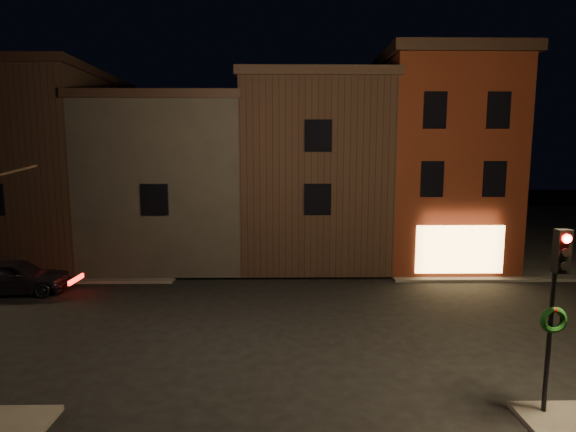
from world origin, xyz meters
name	(u,v)px	position (x,y,z in m)	size (l,w,h in m)	color
ground	(285,325)	(0.00, 0.00, 0.00)	(120.00, 120.00, 0.00)	black
sidewalk_far_right	(537,228)	(20.00, 20.00, 0.06)	(30.00, 30.00, 0.12)	#2D2B28
sidewalk_far_left	(24,229)	(-20.00, 20.00, 0.06)	(30.00, 30.00, 0.12)	#2D2B28
corner_building	(434,160)	(8.00, 9.47, 5.40)	(6.50, 8.50, 10.50)	#511B0E
row_building_a	(310,171)	(1.50, 10.50, 4.83)	(7.30, 10.30, 9.40)	black
row_building_b	(180,180)	(-5.75, 10.50, 4.33)	(7.80, 10.30, 8.40)	black
row_building_c	(47,166)	(-13.00, 10.50, 5.08)	(7.30, 10.30, 9.90)	black
traffic_signal	(556,293)	(5.60, -5.51, 2.81)	(0.58, 0.38, 4.05)	black
parked_car_a	(13,277)	(-11.15, 3.63, 0.73)	(1.72, 4.28, 1.46)	black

